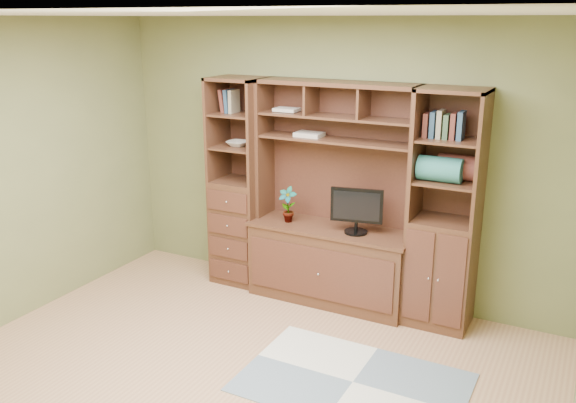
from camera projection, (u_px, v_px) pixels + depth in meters
The scene contains 11 objects.
room at pixel (216, 221), 4.00m from camera, with size 4.60×4.10×2.64m.
center_hutch at pixel (331, 197), 5.52m from camera, with size 1.54×0.53×2.05m, color #482819.
left_tower at pixel (240, 183), 6.00m from camera, with size 0.50×0.45×2.05m, color #482819.
right_tower at pixel (445, 211), 5.11m from camera, with size 0.55×0.45×2.05m, color #482819.
rug at pixel (353, 382), 4.48m from camera, with size 1.61×1.08×0.01m, color #A8AEAE.
monitor at pixel (357, 203), 5.38m from camera, with size 0.47×0.21×0.57m, color black.
orchid at pixel (288, 205), 5.72m from camera, with size 0.18×0.12×0.34m, color #AB493A.
magazines at pixel (309, 134), 5.56m from camera, with size 0.25×0.18×0.04m, color #B2A798.
bowl at pixel (238, 144), 5.89m from camera, with size 0.21×0.21×0.05m, color beige.
blanket_teal at pixel (440, 169), 4.98m from camera, with size 0.36×0.21×0.21m, color #2B716B.
blanket_red at pixel (461, 168), 5.03m from camera, with size 0.37×0.21×0.21m, color brown.
Camera 1 is at (2.17, -3.15, 2.58)m, focal length 38.00 mm.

